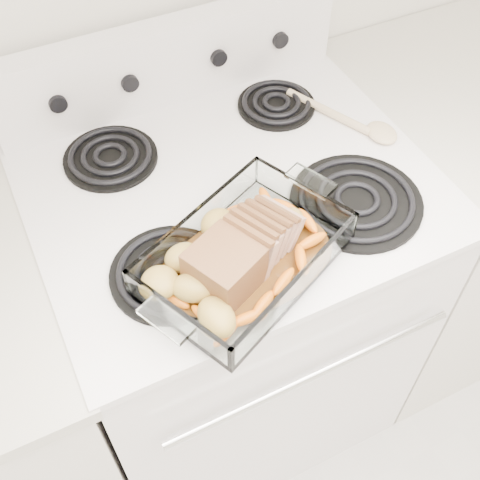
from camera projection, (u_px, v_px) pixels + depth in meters
name	position (u px, v px, depth m)	size (l,w,h in m)	color
electric_range	(232.00, 305.00, 1.53)	(0.78, 0.70, 1.12)	white
counter_right	(440.00, 222.00, 1.73)	(0.58, 0.68, 0.93)	silver
baking_dish	(245.00, 259.00, 1.02)	(0.34, 0.23, 0.07)	white
pork_roast	(234.00, 253.00, 0.99)	(0.21, 0.10, 0.08)	brown
roast_vegetables	(233.00, 240.00, 1.04)	(0.38, 0.21, 0.05)	orange
wooden_spoon	(358.00, 123.00, 1.27)	(0.14, 0.25, 0.02)	beige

